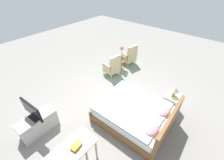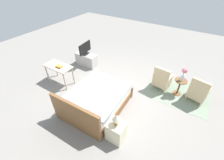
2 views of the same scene
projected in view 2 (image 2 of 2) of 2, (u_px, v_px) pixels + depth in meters
The scene contains 13 objects.
ground_plane at pixel (119, 91), 5.41m from camera, with size 16.00×16.00×0.00m, color gray.
floor_rug at pixel (177, 93), 5.33m from camera, with size 2.10×1.50×0.01m.
bed at pixel (96, 100), 4.63m from camera, with size 1.65×2.02×0.96m.
armchair_by_window_left at pixel (198, 92), 4.81m from camera, with size 0.64×0.64×0.92m.
armchair_by_window_right at pixel (162, 80), 5.31m from camera, with size 0.61×0.61×0.92m.
side_table at pixel (179, 85), 5.07m from camera, with size 0.40×0.40×0.60m.
flower_vase at pixel (184, 73), 4.76m from camera, with size 0.17×0.17×0.48m.
nightstand at pixel (116, 131), 3.79m from camera, with size 0.44×0.41×0.58m.
table_lamp at pixel (117, 119), 3.48m from camera, with size 0.22×0.22×0.33m.
tv_stand at pixel (86, 60), 6.65m from camera, with size 0.96×0.40×0.54m.
tv_flatscreen at pixel (85, 49), 6.32m from camera, with size 0.23×0.75×0.51m.
vanity_desk at pixel (58, 68), 5.43m from camera, with size 1.04×0.52×0.75m.
book_stack at pixel (59, 66), 5.26m from camera, with size 0.23×0.18×0.06m.
Camera 2 is at (-1.93, 3.52, 3.65)m, focal length 24.00 mm.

